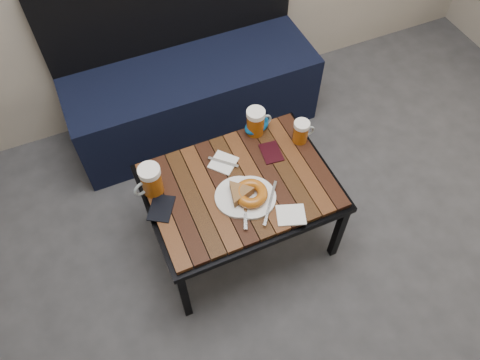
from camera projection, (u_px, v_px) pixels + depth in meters
name	position (u px, v px, depth m)	size (l,w,h in m)	color
bench	(191.00, 89.00, 2.70)	(1.40, 0.50, 0.95)	black
cafe_table	(240.00, 189.00, 2.11)	(0.84, 0.62, 0.47)	black
beer_mug_left	(151.00, 180.00, 1.99)	(0.15, 0.11, 0.15)	#96470C
beer_mug_centre	(256.00, 122.00, 2.19)	(0.13, 0.09, 0.14)	#96470C
beer_mug_right	(301.00, 132.00, 2.17)	(0.11, 0.07, 0.12)	#96470C
plate_pie	(239.00, 195.00, 2.01)	(0.21, 0.21, 0.06)	white
plate_bagel	(251.00, 195.00, 2.01)	(0.25, 0.27, 0.06)	white
napkin_left	(223.00, 163.00, 2.13)	(0.16, 0.16, 0.01)	white
napkin_right	(291.00, 215.00, 1.97)	(0.15, 0.14, 0.01)	white
passport_navy	(161.00, 208.00, 1.99)	(0.10, 0.13, 0.01)	black
passport_burgundy	(271.00, 152.00, 2.17)	(0.09, 0.12, 0.01)	black
knit_pouch	(257.00, 125.00, 2.23)	(0.14, 0.09, 0.06)	navy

